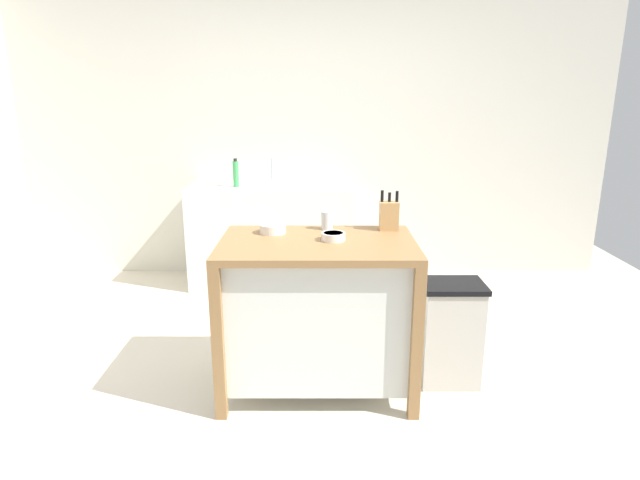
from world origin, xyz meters
TOP-DOWN VIEW (x-y plane):
  - ground_plane at (0.00, 0.00)m, footprint 6.47×6.47m
  - wall_back at (0.00, 2.11)m, footprint 5.47×0.10m
  - kitchen_island at (0.06, -0.04)m, footprint 1.09×0.71m
  - knife_block at (0.49, 0.21)m, footprint 0.11×0.09m
  - bowl_ceramic_wide at (0.15, -0.03)m, footprint 0.13×0.13m
  - bowl_ceramic_small at (-0.20, 0.13)m, footprint 0.15×0.15m
  - drinking_cup at (0.12, 0.22)m, footprint 0.07×0.07m
  - trash_bin at (0.85, 0.01)m, footprint 0.36×0.28m
  - sink_counter at (-0.35, 1.76)m, footprint 1.44×0.60m
  - sink_faucet at (-0.35, 1.90)m, footprint 0.02×0.02m
  - bottle_spray_cleaner at (-0.65, 1.68)m, footprint 0.05×0.05m

SIDE VIEW (x-z plane):
  - ground_plane at x=0.00m, z-range 0.00..0.00m
  - trash_bin at x=0.85m, z-range 0.00..0.63m
  - sink_counter at x=-0.35m, z-range 0.00..0.91m
  - kitchen_island at x=0.06m, z-range 0.05..0.95m
  - bowl_ceramic_wide at x=0.15m, z-range 0.90..0.94m
  - bowl_ceramic_small at x=-0.20m, z-range 0.90..0.95m
  - drinking_cup at x=0.12m, z-range 0.90..1.01m
  - knife_block at x=0.49m, z-range 0.87..1.10m
  - sink_faucet at x=-0.35m, z-range 0.90..1.12m
  - bottle_spray_cleaner at x=-0.65m, z-range 0.90..1.14m
  - wall_back at x=0.00m, z-range 0.00..2.60m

